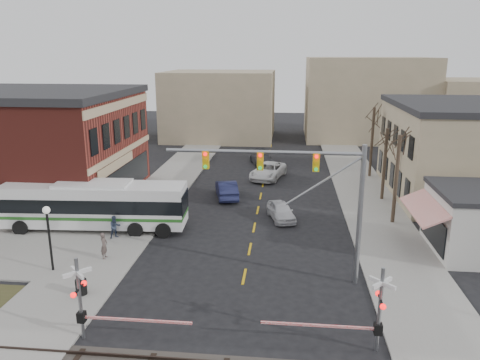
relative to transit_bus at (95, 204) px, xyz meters
name	(u,v)px	position (x,y,z in m)	size (l,w,h in m)	color
ground	(241,293)	(11.65, -8.49, -1.93)	(160.00, 160.00, 0.00)	black
sidewalk_west	(165,187)	(2.15, 11.51, -1.87)	(5.00, 60.00, 0.12)	gray
sidewalk_east	(363,192)	(21.15, 11.51, -1.87)	(5.00, 60.00, 0.12)	gray
tree_east_a	(396,179)	(22.15, 3.51, 1.56)	(0.28, 0.28, 6.75)	#382B21
tree_east_b	(385,164)	(22.45, 9.51, 1.34)	(0.28, 0.28, 6.30)	#382B21
tree_east_c	(372,142)	(22.65, 17.51, 1.79)	(0.28, 0.28, 7.20)	#382B21
transit_bus	(95,204)	(0.00, 0.00, 0.00)	(13.50, 3.66, 3.44)	silver
traffic_signal_mast	(307,184)	(15.09, -6.58, 3.85)	(10.82, 0.30, 8.00)	gray
rr_crossing_west	(89,300)	(5.31, -13.33, 0.04)	(5.60, 1.36, 4.00)	gray
rr_crossing_east	(369,311)	(17.67, -12.92, 0.04)	(5.60, 1.36, 4.00)	gray
street_lamp	(48,225)	(0.20, -7.02, 1.07)	(0.44, 0.44, 4.00)	black
trash_bin	(81,287)	(3.15, -9.62, -1.39)	(0.60, 0.60, 0.84)	black
car_a	(281,211)	(13.61, 3.53, -1.25)	(1.62, 4.03, 1.37)	#BABAC0
car_b	(227,189)	(8.62, 8.73, -1.13)	(1.70, 4.86, 1.60)	#1A1D41
car_c	(268,171)	(12.03, 15.84, -1.12)	(2.69, 5.83, 1.62)	silver
car_d	(262,158)	(11.00, 21.99, -1.19)	(2.08, 5.12, 1.49)	#393A3D
pedestrian_near	(104,246)	(2.66, -5.08, -0.96)	(0.62, 0.41, 1.69)	#554844
pedestrian_far	(115,227)	(2.13, -1.75, -1.01)	(0.78, 0.61, 1.60)	#2E3951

